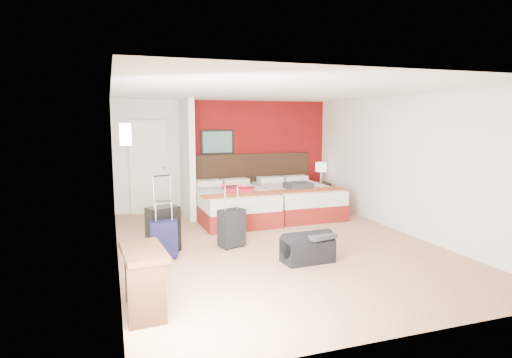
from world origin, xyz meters
name	(u,v)px	position (x,y,z in m)	size (l,w,h in m)	color
ground	(276,245)	(0.00, 0.00, 0.00)	(6.50, 6.50, 0.00)	tan
room_walls	(176,164)	(-1.40, 1.42, 1.26)	(5.02, 6.52, 2.50)	silver
red_accent_panel	(256,154)	(0.75, 3.23, 1.25)	(3.50, 0.04, 2.50)	maroon
partition_wall	(187,158)	(-1.00, 2.61, 1.25)	(0.12, 1.20, 2.50)	silver
entry_door	(149,167)	(-1.75, 3.20, 1.02)	(0.82, 0.06, 2.05)	silver
bed_left	(232,205)	(-0.21, 1.96, 0.31)	(1.45, 2.07, 0.62)	white
bed_right	(297,200)	(1.30, 2.06, 0.31)	(1.43, 2.05, 0.61)	white
red_suitcase_open	(238,189)	(-0.11, 1.86, 0.67)	(0.54, 0.75, 0.09)	#A40E24
jacket_bundle	(298,186)	(1.20, 1.76, 0.68)	(0.53, 0.42, 0.13)	#35353A
nightstand	(321,194)	(2.26, 2.78, 0.28)	(0.39, 0.39, 0.55)	black
table_lamp	(321,173)	(2.26, 2.78, 0.80)	(0.27, 0.27, 0.49)	white
suitcase_black	(163,231)	(-1.82, 0.15, 0.35)	(0.47, 0.29, 0.70)	black
suitcase_charcoal	(232,229)	(-0.73, 0.10, 0.30)	(0.40, 0.25, 0.59)	black
suitcase_navy	(165,241)	(-1.83, -0.12, 0.27)	(0.39, 0.24, 0.54)	black
duffel_bag	(307,250)	(0.11, -0.97, 0.19)	(0.73, 0.39, 0.37)	black
jacket_draped	(319,235)	(0.26, -1.02, 0.40)	(0.42, 0.36, 0.06)	#343439
desk	(144,281)	(-2.26, -1.90, 0.35)	(0.42, 0.84, 0.70)	#321D10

